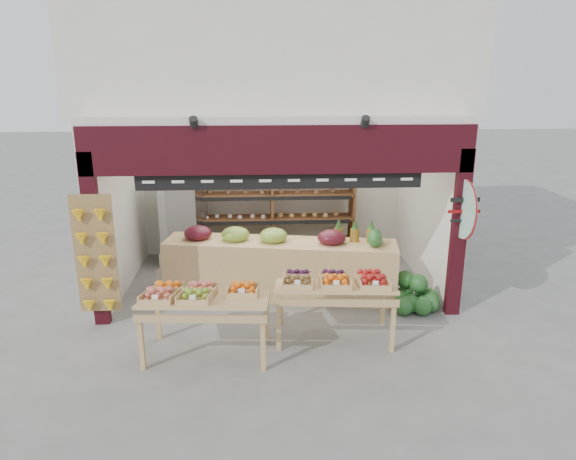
# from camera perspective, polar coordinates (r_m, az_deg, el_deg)

# --- Properties ---
(ground) EXTENTS (60.00, 60.00, 0.00)m
(ground) POSITION_cam_1_polar(r_m,az_deg,el_deg) (9.18, -1.12, -6.83)
(ground) COLOR slate
(ground) RESTS_ON ground
(shop_structure) EXTENTS (6.36, 5.12, 5.40)m
(shop_structure) POSITION_cam_1_polar(r_m,az_deg,el_deg) (10.06, -1.67, 18.10)
(shop_structure) COLOR silver
(shop_structure) RESTS_ON ground
(banana_board) EXTENTS (0.60, 0.15, 1.80)m
(banana_board) POSITION_cam_1_polar(r_m,az_deg,el_deg) (8.04, -20.64, -2.84)
(banana_board) COLOR olive
(banana_board) RESTS_ON ground
(gift_sign) EXTENTS (0.04, 0.93, 0.92)m
(gift_sign) POSITION_cam_1_polar(r_m,az_deg,el_deg) (8.13, 18.93, 2.21)
(gift_sign) COLOR silver
(gift_sign) RESTS_ON ground
(back_shelving) EXTENTS (3.36, 0.55, 2.04)m
(back_shelving) POSITION_cam_1_polar(r_m,az_deg,el_deg) (10.45, -1.80, 3.43)
(back_shelving) COLOR brown
(back_shelving) RESTS_ON ground
(refrigerator) EXTENTS (0.90, 0.90, 1.86)m
(refrigerator) POSITION_cam_1_polar(r_m,az_deg,el_deg) (10.38, -11.47, 1.04)
(refrigerator) COLOR #AFB1B6
(refrigerator) RESTS_ON ground
(cardboard_stack) EXTENTS (1.07, 0.77, 0.67)m
(cardboard_stack) POSITION_cam_1_polar(r_m,az_deg,el_deg) (9.43, -11.36, -4.92)
(cardboard_stack) COLOR beige
(cardboard_stack) RESTS_ON ground
(mid_counter) EXTENTS (4.00, 1.44, 1.21)m
(mid_counter) POSITION_cam_1_polar(r_m,az_deg,el_deg) (8.83, -1.02, -4.06)
(mid_counter) COLOR tan
(mid_counter) RESTS_ON ground
(display_table_left) EXTENTS (1.75, 1.06, 1.06)m
(display_table_left) POSITION_cam_1_polar(r_m,az_deg,el_deg) (7.01, -10.00, -7.32)
(display_table_left) COLOR tan
(display_table_left) RESTS_ON ground
(display_table_right) EXTENTS (1.76, 1.08, 1.06)m
(display_table_right) POSITION_cam_1_polar(r_m,az_deg,el_deg) (7.35, 5.19, -5.89)
(display_table_right) COLOR tan
(display_table_right) RESTS_ON ground
(watermelon_pile) EXTENTS (0.82, 0.76, 0.58)m
(watermelon_pile) POSITION_cam_1_polar(r_m,az_deg,el_deg) (8.70, 13.93, -7.20)
(watermelon_pile) COLOR #17451C
(watermelon_pile) RESTS_ON ground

